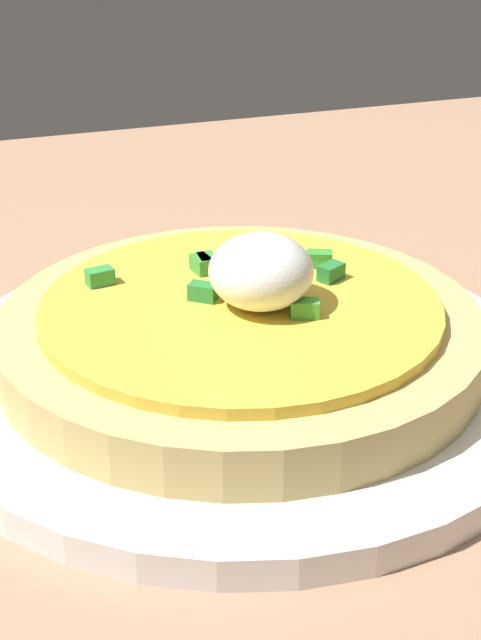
# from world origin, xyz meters

# --- Properties ---
(dining_table) EXTENTS (1.13, 0.69, 0.03)m
(dining_table) POSITION_xyz_m (0.00, 0.00, 0.01)
(dining_table) COLOR #A97E60
(dining_table) RESTS_ON ground
(plate) EXTENTS (0.29, 0.29, 0.01)m
(plate) POSITION_xyz_m (-0.03, -0.12, 0.03)
(plate) COLOR white
(plate) RESTS_ON dining_table
(pizza) EXTENTS (0.23, 0.23, 0.06)m
(pizza) POSITION_xyz_m (-0.03, -0.12, 0.06)
(pizza) COLOR tan
(pizza) RESTS_ON plate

